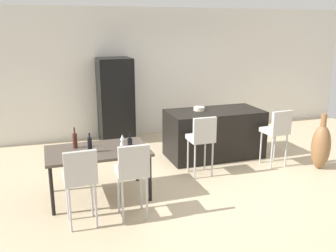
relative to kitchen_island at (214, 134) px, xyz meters
name	(u,v)px	position (x,y,z in m)	size (l,w,h in m)	color
ground_plane	(203,170)	(-0.50, -0.62, -0.46)	(10.00, 10.00, 0.00)	#C6B28E
back_wall	(158,72)	(-0.50, 2.04, 0.99)	(10.00, 0.12, 2.90)	silver
kitchen_island	(214,134)	(0.00, 0.00, 0.00)	(1.83, 0.91, 0.92)	black
bar_chair_left	(202,137)	(-0.63, -0.84, 0.24)	(0.40, 0.40, 1.05)	beige
bar_chair_middle	(277,129)	(0.84, -0.84, 0.24)	(0.43, 0.43, 1.05)	beige
dining_table	(98,154)	(-2.41, -1.09, 0.22)	(1.49, 0.90, 0.74)	#4C4238
dining_chair_near	(80,176)	(-2.74, -1.90, 0.24)	(0.41, 0.41, 1.05)	beige
dining_chair_far	(133,169)	(-2.07, -1.90, 0.24)	(0.41, 0.41, 1.05)	beige
wine_bottle_end	(90,145)	(-2.52, -1.17, 0.39)	(0.06, 0.06, 0.29)	black
wine_bottle_right	(130,145)	(-1.99, -1.38, 0.39)	(0.07, 0.07, 0.30)	black
wine_bottle_near	(75,140)	(-2.70, -0.90, 0.40)	(0.07, 0.07, 0.31)	#471E19
wine_glass_left	(122,142)	(-2.07, -1.24, 0.40)	(0.07, 0.07, 0.17)	silver
wine_glass_middle	(122,137)	(-2.02, -1.00, 0.40)	(0.07, 0.07, 0.17)	silver
refrigerator	(116,101)	(-1.62, 1.60, 0.46)	(0.72, 0.68, 1.84)	black
fruit_bowl	(199,109)	(-0.28, 0.11, 0.50)	(0.21, 0.21, 0.07)	beige
floor_vase	(321,146)	(1.53, -1.21, -0.05)	(0.33, 0.33, 1.01)	brown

